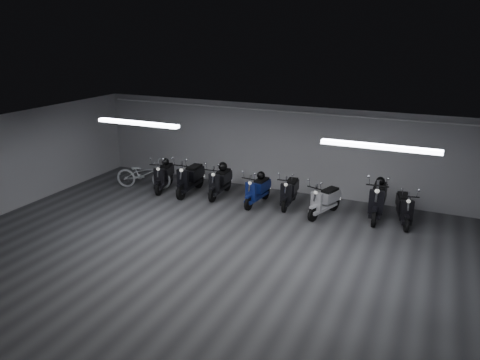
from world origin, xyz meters
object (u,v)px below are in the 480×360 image
at_px(scooter_5, 290,187).
at_px(helmet_1, 223,166).
at_px(scooter_6, 325,196).
at_px(scooter_7, 378,194).
at_px(helmet_2, 165,162).
at_px(scooter_8, 405,203).
at_px(helmet_0, 381,181).
at_px(scooter_4, 257,186).
at_px(scooter_0, 164,172).
at_px(scooter_1, 190,173).
at_px(scooter_3, 220,177).
at_px(helmet_3, 261,175).
at_px(bicycle, 143,171).

relative_size(scooter_5, helmet_1, 5.59).
bearing_deg(scooter_6, scooter_7, 37.09).
height_order(helmet_1, helmet_2, helmet_1).
bearing_deg(scooter_8, helmet_0, 139.75).
distance_m(scooter_8, helmet_2, 7.51).
bearing_deg(scooter_6, scooter_4, -162.20).
xyz_separation_m(scooter_5, helmet_1, (-2.27, 0.13, 0.32)).
bearing_deg(helmet_0, scooter_0, -174.05).
bearing_deg(scooter_1, scooter_3, 8.50).
height_order(scooter_1, helmet_1, scooter_1).
relative_size(scooter_4, helmet_1, 5.55).
distance_m(scooter_3, helmet_3, 1.39).
bearing_deg(scooter_7, scooter_0, -178.12).
relative_size(scooter_1, scooter_5, 1.14).
bearing_deg(scooter_0, scooter_5, -10.25).
xyz_separation_m(scooter_1, scooter_6, (4.38, -0.04, -0.08)).
bearing_deg(scooter_1, helmet_1, 21.11).
distance_m(scooter_5, helmet_2, 4.29).
height_order(scooter_7, helmet_2, scooter_7).
height_order(scooter_0, scooter_3, scooter_3).
bearing_deg(scooter_1, scooter_7, 1.93).
xyz_separation_m(scooter_3, helmet_3, (1.37, 0.04, 0.23)).
relative_size(scooter_1, helmet_0, 7.51).
height_order(scooter_1, helmet_2, scooter_1).
xyz_separation_m(scooter_3, scooter_8, (5.49, 0.13, -0.02)).
relative_size(helmet_1, helmet_2, 1.17).
distance_m(scooter_3, helmet_0, 4.81).
height_order(scooter_5, scooter_8, scooter_8).
distance_m(helmet_2, helmet_3, 3.38).
xyz_separation_m(bicycle, helmet_3, (4.03, 0.39, 0.26)).
bearing_deg(scooter_4, helmet_0, 17.39).
distance_m(scooter_3, helmet_2, 2.03).
xyz_separation_m(scooter_6, helmet_1, (-3.41, 0.46, 0.32)).
relative_size(helmet_2, helmet_3, 0.98).
height_order(scooter_1, scooter_3, scooter_1).
height_order(scooter_4, scooter_5, scooter_5).
relative_size(scooter_1, scooter_3, 1.09).
bearing_deg(helmet_0, scooter_5, -171.02).
height_order(helmet_0, helmet_2, helmet_0).
bearing_deg(scooter_1, scooter_4, -2.13).
distance_m(scooter_1, helmet_3, 2.36).
bearing_deg(helmet_2, bicycle, -150.06).
relative_size(scooter_4, helmet_3, 6.39).
bearing_deg(scooter_6, bicycle, -159.83).
height_order(scooter_0, scooter_4, scooter_0).
height_order(scooter_3, helmet_2, scooter_3).
bearing_deg(scooter_5, helmet_2, 177.06).
bearing_deg(scooter_4, scooter_7, 13.03).
bearing_deg(helmet_2, scooter_4, -3.44).
relative_size(scooter_0, helmet_1, 5.83).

